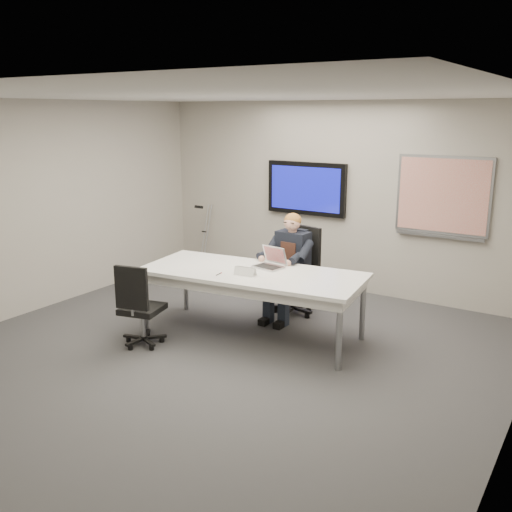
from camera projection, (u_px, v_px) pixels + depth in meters
The scene contains 14 objects.
floor at pixel (220, 354), 6.39m from camera, with size 6.00×6.00×0.02m, color #3A3A3D.
ceiling at pixel (216, 95), 5.70m from camera, with size 6.00×6.00×0.02m, color silver.
wall_back at pixel (337, 197), 8.49m from camera, with size 6.00×0.02×2.80m, color #AAA399.
wall_left at pixel (37, 207), 7.61m from camera, with size 0.02×6.00×2.80m, color #AAA399.
conference_table at pixel (252, 279), 6.74m from camera, with size 2.75×1.41×0.81m.
tv_display at pixel (306, 188), 8.69m from camera, with size 1.30×0.09×0.80m.
whiteboard at pixel (443, 197), 7.63m from camera, with size 1.25×0.08×1.10m.
office_chair_far at pixel (296, 287), 7.63m from camera, with size 0.66×0.66×1.16m.
office_chair_near at pixel (141, 320), 6.55m from camera, with size 0.57×0.57×0.99m.
seated_person at pixel (286, 277), 7.37m from camera, with size 0.44×0.75×1.38m.
crutch at pixel (205, 236), 9.71m from camera, with size 0.16×0.39×1.15m, color #A1A4A8, non-canonical shape.
laptop at pixel (271, 262), 6.90m from camera, with size 0.38×0.37×0.24m.
name_tent at pixel (245, 271), 6.54m from camera, with size 0.25×0.07×0.10m, color white, non-canonical shape.
pen at pixel (219, 274), 6.59m from camera, with size 0.01×0.01×0.13m, color black.
Camera 1 is at (3.53, -4.77, 2.64)m, focal length 40.00 mm.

